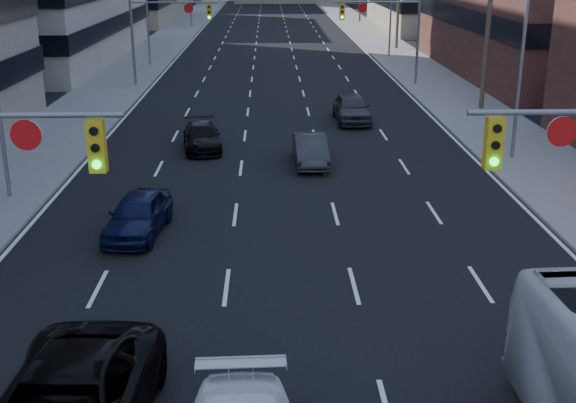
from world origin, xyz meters
The scene contains 13 objects.
road_surface centered at (0.00, 130.00, 0.01)m, with size 18.00×300.00×0.02m, color black.
sidewalk_left centered at (-11.50, 130.00, 0.07)m, with size 5.00×300.00×0.15m, color slate.
sidewalk_right centered at (11.50, 130.00, 0.07)m, with size 5.00×300.00×0.15m, color slate.
signal_far_left centered at (-7.68, 45.00, 4.30)m, with size 6.09×0.33×6.00m.
signal_far_right centered at (7.68, 45.00, 4.30)m, with size 6.09×0.33×6.00m.
utility_pole_block centered at (12.20, 36.00, 5.78)m, with size 2.20×0.28×11.00m.
streetlight_left_mid centered at (-10.34, 55.00, 5.05)m, with size 2.03×0.22×9.00m.
streetlight_right_near centered at (10.34, 25.00, 5.05)m, with size 2.03×0.22×9.00m.
streetlight_right_far centered at (10.34, 60.00, 5.05)m, with size 2.03×0.22×9.00m.
sedan_blue centered at (-4.94, 16.22, 0.70)m, with size 1.65×4.09×1.39m, color black.
sedan_grey_center centered at (1.28, 24.54, 0.66)m, with size 1.40×4.02×1.33m, color #2C2C2E.
sedan_black_far centered at (-3.77, 27.31, 0.61)m, with size 1.72×4.24×1.23m, color black.
sedan_grey_right centered at (4.08, 33.21, 0.79)m, with size 1.86×4.63×1.58m, color #323235.
Camera 1 is at (-0.58, -6.45, 8.85)m, focal length 45.00 mm.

